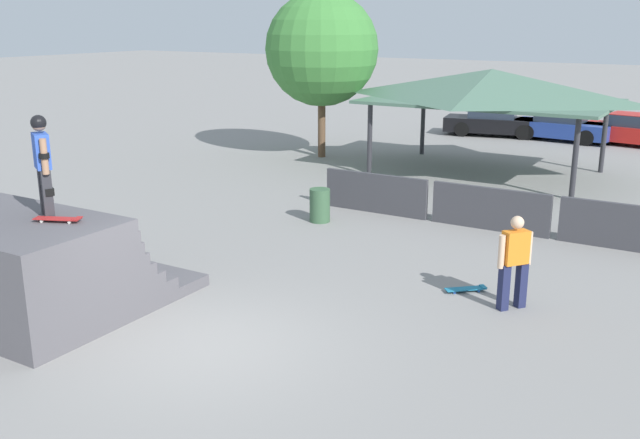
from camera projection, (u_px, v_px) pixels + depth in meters
The scene contains 13 objects.
ground_plane at pixel (208, 346), 11.26m from camera, with size 160.00×160.00×0.00m, color gray.
quarter_pipe_ramp at pixel (23, 267), 12.51m from camera, with size 4.06×4.03×1.76m.
skater_on_deck at pixel (42, 159), 11.83m from camera, with size 0.71×0.51×1.72m.
skateboard_on_deck at pixel (59, 219), 11.72m from camera, with size 0.80×0.50×0.09m.
bystander_walking at pixel (515, 258), 12.48m from camera, with size 0.51×0.61×1.71m.
skateboard_on_ground at pixel (467, 289), 13.49m from camera, with size 0.72×0.68×0.09m.
barrier_fence at pixel (490, 209), 17.35m from camera, with size 9.17×0.12×1.05m.
pavilion_shelter at pixel (491, 86), 23.04m from camera, with size 7.65×5.16×3.43m.
tree_beside_pavilion at pixel (322, 49), 25.65m from camera, with size 4.09×4.09×5.98m.
trash_bin at pixel (320, 205), 18.07m from camera, with size 0.52×0.52×0.85m, color #385B3D.
parked_car_black at pixel (494, 122), 31.41m from camera, with size 4.50×2.40×1.27m.
parked_car_blue at pixel (562, 126), 30.16m from camera, with size 4.18×2.01×1.27m.
parked_car_red at pixel (636, 131), 28.96m from camera, with size 4.41×2.31×1.27m.
Camera 1 is at (6.83, -7.91, 4.99)m, focal length 40.00 mm.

